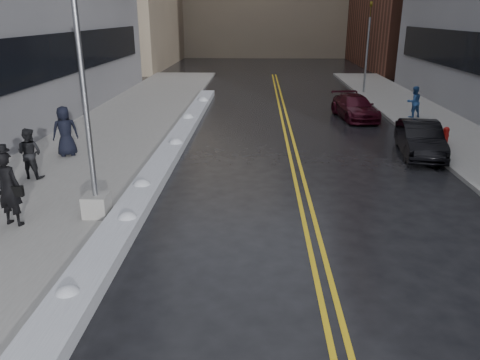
# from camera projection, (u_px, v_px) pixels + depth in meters

# --- Properties ---
(ground) EXTENTS (160.00, 160.00, 0.00)m
(ground) POSITION_uv_depth(u_px,v_px,m) (211.00, 259.00, 10.84)
(ground) COLOR black
(ground) RESTS_ON ground
(sidewalk_west) EXTENTS (5.50, 50.00, 0.15)m
(sidewalk_west) POSITION_uv_depth(u_px,v_px,m) (102.00, 142.00, 20.44)
(sidewalk_west) COLOR gray
(sidewalk_west) RESTS_ON ground
(sidewalk_east) EXTENTS (4.00, 50.00, 0.15)m
(sidewalk_east) POSITION_uv_depth(u_px,v_px,m) (468.00, 146.00, 19.86)
(sidewalk_east) COLOR gray
(sidewalk_east) RESTS_ON ground
(lane_line_left) EXTENTS (0.12, 50.00, 0.01)m
(lane_line_left) POSITION_uv_depth(u_px,v_px,m) (288.00, 145.00, 20.17)
(lane_line_left) COLOR gold
(lane_line_left) RESTS_ON ground
(lane_line_right) EXTENTS (0.12, 50.00, 0.01)m
(lane_line_right) POSITION_uv_depth(u_px,v_px,m) (295.00, 145.00, 20.16)
(lane_line_right) COLOR gold
(lane_line_right) RESTS_ON ground
(snow_ridge) EXTENTS (0.90, 30.00, 0.34)m
(snow_ridge) POSITION_uv_depth(u_px,v_px,m) (169.00, 153.00, 18.41)
(snow_ridge) COLOR silver
(snow_ridge) RESTS_ON ground
(lamppost) EXTENTS (0.65, 0.65, 7.62)m
(lamppost) POSITION_uv_depth(u_px,v_px,m) (88.00, 130.00, 12.00)
(lamppost) COLOR gray
(lamppost) RESTS_ON sidewalk_west
(fire_hydrant) EXTENTS (0.26, 0.26, 0.73)m
(fire_hydrant) POSITION_uv_depth(u_px,v_px,m) (446.00, 134.00, 19.74)
(fire_hydrant) COLOR maroon
(fire_hydrant) RESTS_ON sidewalk_east
(traffic_signal) EXTENTS (0.16, 0.20, 6.00)m
(traffic_signal) POSITION_uv_depth(u_px,v_px,m) (368.00, 44.00, 31.98)
(traffic_signal) COLOR gray
(traffic_signal) RESTS_ON sidewalk_east
(pedestrian_fedora) EXTENTS (0.82, 0.64, 1.99)m
(pedestrian_fedora) POSITION_uv_depth(u_px,v_px,m) (9.00, 189.00, 11.93)
(pedestrian_fedora) COLOR black
(pedestrian_fedora) RESTS_ON sidewalk_west
(pedestrian_b) EXTENTS (0.93, 0.78, 1.70)m
(pedestrian_b) POSITION_uv_depth(u_px,v_px,m) (30.00, 153.00, 15.47)
(pedestrian_b) COLOR black
(pedestrian_b) RESTS_ON sidewalk_west
(pedestrian_c) EXTENTS (1.12, 0.99, 1.93)m
(pedestrian_c) POSITION_uv_depth(u_px,v_px,m) (65.00, 131.00, 17.89)
(pedestrian_c) COLOR black
(pedestrian_c) RESTS_ON sidewalk_west
(pedestrian_east) EXTENTS (0.95, 0.83, 1.63)m
(pedestrian_east) POSITION_uv_depth(u_px,v_px,m) (414.00, 102.00, 24.70)
(pedestrian_east) COLOR navy
(pedestrian_east) RESTS_ON sidewalk_east
(car_black) EXTENTS (1.95, 4.23, 1.34)m
(car_black) POSITION_uv_depth(u_px,v_px,m) (420.00, 139.00, 18.54)
(car_black) COLOR black
(car_black) RESTS_ON ground
(car_maroon) EXTENTS (2.30, 4.46, 1.24)m
(car_maroon) POSITION_uv_depth(u_px,v_px,m) (355.00, 107.00, 25.16)
(car_maroon) COLOR #360814
(car_maroon) RESTS_ON ground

